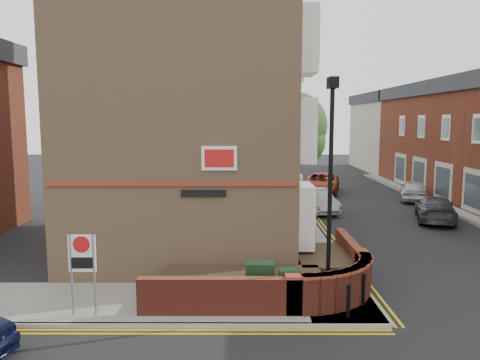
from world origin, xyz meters
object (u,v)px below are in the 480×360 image
silver_car_near (318,201)px  zone_sign (82,260)px  lamppost (330,192)px  utility_cabinet_large (260,283)px

silver_car_near → zone_sign: bearing=-130.6°
zone_sign → silver_car_near: (8.60, 14.73, -0.99)m
lamppost → utility_cabinet_large: bearing=177.0°
lamppost → zone_sign: lamppost is taller
utility_cabinet_large → zone_sign: size_ratio=0.55×
lamppost → silver_car_near: 14.42m
utility_cabinet_large → silver_car_near: utility_cabinet_large is taller
lamppost → silver_car_near: lamppost is taller
lamppost → utility_cabinet_large: size_ratio=5.25×
lamppost → utility_cabinet_large: 3.24m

